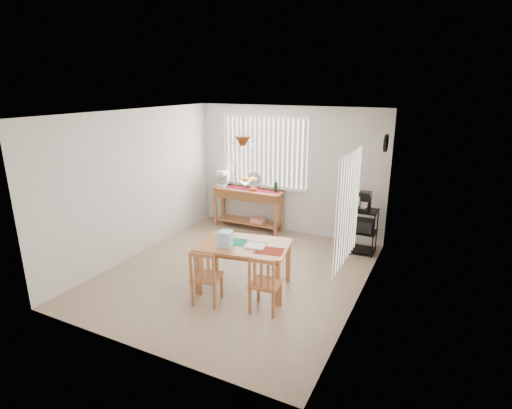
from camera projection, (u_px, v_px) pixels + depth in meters
The scene contains 10 objects.
ground at pixel (236, 273), 6.63m from camera, with size 4.00×4.50×0.01m, color #9D836A.
room_shell at pixel (235, 173), 6.14m from camera, with size 4.20×4.70×2.70m.
sideboard at pixel (248, 199), 8.50m from camera, with size 1.54×0.43×0.87m.
sideboard_items at pixel (238, 181), 8.52m from camera, with size 1.46×0.36×0.66m.
wire_cart at pixel (363, 227), 7.29m from camera, with size 0.49×0.39×0.83m.
cart_items at pixel (365, 201), 7.15m from camera, with size 0.20×0.23×0.34m.
dining_table at pixel (244, 249), 5.98m from camera, with size 1.47×1.08×0.71m.
table_items at pixel (233, 241), 5.86m from camera, with size 1.09×0.48×0.23m.
chair_left at pixel (206, 277), 5.60m from camera, with size 0.46×0.46×0.82m.
chair_right at pixel (265, 284), 5.40m from camera, with size 0.42×0.42×0.84m.
Camera 1 is at (2.97, -5.23, 3.01)m, focal length 28.00 mm.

